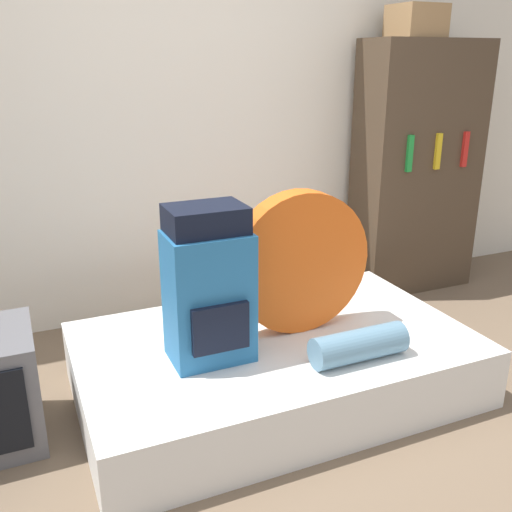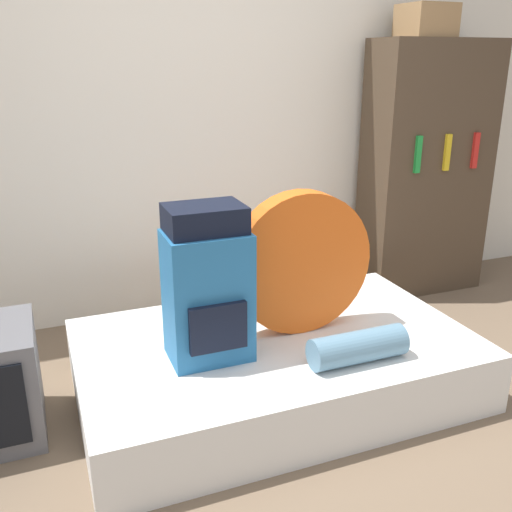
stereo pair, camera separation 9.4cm
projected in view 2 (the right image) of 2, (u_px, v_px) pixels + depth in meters
ground_plane at (293, 445)px, 2.57m from camera, size 16.00×16.00×0.00m
wall_back at (185, 117)px, 3.62m from camera, size 8.00×0.05×2.60m
bed at (275, 364)px, 2.95m from camera, size 1.96×1.20×0.31m
backpack at (208, 287)px, 2.60m from camera, size 0.38×0.31×0.73m
tent_bag at (301, 262)px, 2.87m from camera, size 0.73×0.12×0.73m
sleeping_roll at (358, 347)px, 2.64m from camera, size 0.47×0.15×0.15m
bookshelf at (426, 170)px, 4.09m from camera, size 0.89×0.41×1.78m
cardboard_box at (426, 21)px, 3.72m from camera, size 0.31×0.30×0.21m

